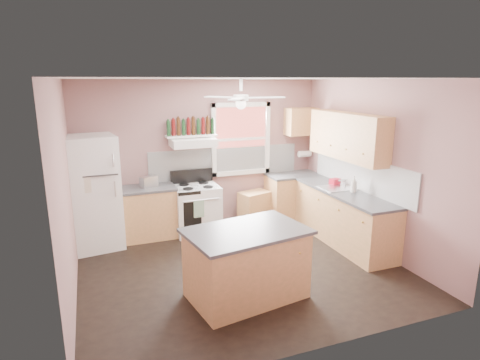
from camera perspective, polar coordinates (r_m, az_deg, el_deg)
name	(u,v)px	position (r m, az deg, el deg)	size (l,w,h in m)	color
floor	(241,267)	(6.04, 0.12, -12.33)	(4.50, 4.50, 0.00)	black
ceiling	(241,79)	(5.41, 0.14, 14.24)	(4.50, 4.50, 0.00)	white
wall_back	(202,154)	(7.46, -5.44, 3.68)	(4.50, 0.05, 2.70)	#89615F
wall_right	(375,166)	(6.71, 18.62, 1.84)	(0.05, 4.00, 2.70)	#89615F
wall_left	(63,195)	(5.24, -23.83, -1.91)	(0.05, 4.00, 2.70)	#89615F
backsplash_back	(226,162)	(7.58, -2.04, 2.56)	(2.90, 0.03, 0.55)	white
backsplash_right	(360,173)	(6.95, 16.70, 0.91)	(0.03, 2.60, 0.55)	white
window_view	(241,139)	(7.61, 0.09, 5.86)	(1.00, 0.02, 1.20)	maroon
window_frame	(241,139)	(7.58, 0.16, 5.83)	(1.16, 0.07, 1.36)	white
refrigerator	(93,193)	(6.86, -20.22, -1.71)	(0.78, 0.76, 1.84)	white
base_cabinet_left	(149,213)	(7.17, -12.78, -4.63)	(0.90, 0.60, 0.86)	#AB8047
counter_left	(148,188)	(7.04, -12.97, -1.15)	(0.92, 0.62, 0.04)	#3D3D3F
toaster	(149,182)	(7.05, -12.85, -0.21)	(0.28, 0.16, 0.18)	silver
stove	(197,209)	(7.24, -6.17, -4.17)	(0.78, 0.64, 0.86)	white
range_hood	(193,142)	(7.09, -6.69, 5.33)	(0.78, 0.50, 0.14)	white
bottle_shelf	(191,136)	(7.19, -6.95, 6.25)	(0.90, 0.26, 0.03)	white
cart	(255,208)	(7.77, 2.08, -3.97)	(0.56, 0.38, 0.56)	#AB8047
base_cabinet_corner	(293,197)	(8.01, 7.51, -2.41)	(1.00, 0.60, 0.86)	#AB8047
base_cabinet_right	(343,218)	(6.98, 14.40, -5.23)	(0.60, 2.20, 0.86)	#AB8047
counter_corner	(293,175)	(7.90, 7.62, 0.72)	(1.02, 0.62, 0.04)	#3D3D3F
counter_right	(344,192)	(6.85, 14.56, -1.68)	(0.62, 2.22, 0.04)	#3D3D3F
sink	(337,188)	(7.00, 13.63, -1.16)	(0.55, 0.45, 0.03)	silver
faucet	(345,183)	(7.07, 14.74, -0.44)	(0.03, 0.03, 0.14)	silver
upper_cabinet_right	(347,136)	(6.91, 15.02, 6.06)	(0.33, 1.80, 0.76)	#AB8047
upper_cabinet_corner	(301,122)	(7.94, 8.69, 8.22)	(0.60, 0.33, 0.52)	#AB8047
paper_towel	(305,154)	(8.11, 9.16, 3.69)	(0.12, 0.12, 0.26)	white
island	(246,265)	(5.13, 0.93, -12.00)	(1.37, 0.87, 0.86)	#AB8047
island_top	(247,231)	(4.95, 0.95, -7.31)	(1.45, 0.95, 0.04)	#3D3D3F
ceiling_fan_hub	(241,98)	(5.41, 0.14, 11.59)	(0.20, 0.20, 0.08)	white
soap_bottle	(354,184)	(6.76, 15.89, -0.62)	(0.10, 0.10, 0.27)	silver
red_caddy	(335,181)	(7.24, 13.33, -0.20)	(0.18, 0.12, 0.10)	#B80F24
wine_bottles	(191,127)	(7.17, -6.98, 7.51)	(0.86, 0.06, 0.31)	#143819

